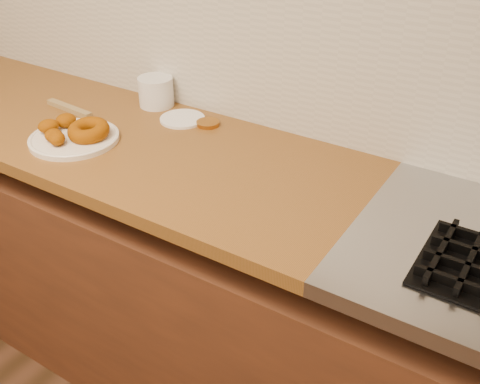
# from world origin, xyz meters

# --- Properties ---
(base_cabinet) EXTENTS (3.60, 0.60, 0.77)m
(base_cabinet) POSITION_xyz_m (0.00, 1.69, 0.39)
(base_cabinet) COLOR #582C18
(base_cabinet) RESTS_ON floor
(butcher_block) EXTENTS (2.30, 0.62, 0.04)m
(butcher_block) POSITION_xyz_m (-0.65, 1.69, 0.88)
(butcher_block) COLOR brown
(butcher_block) RESTS_ON base_cabinet
(backsplash) EXTENTS (3.60, 0.02, 0.60)m
(backsplash) POSITION_xyz_m (0.00, 1.99, 1.20)
(backsplash) COLOR beige
(backsplash) RESTS_ON wall_back
(donut_plate) EXTENTS (0.27, 0.27, 0.02)m
(donut_plate) POSITION_xyz_m (-0.37, 1.58, 0.91)
(donut_plate) COLOR white
(donut_plate) RESTS_ON butcher_block
(ring_donut) EXTENTS (0.15, 0.15, 0.06)m
(ring_donut) POSITION_xyz_m (-0.33, 1.61, 0.94)
(ring_donut) COLOR #904800
(ring_donut) RESTS_ON donut_plate
(fried_dough_chunks) EXTENTS (0.16, 0.18, 0.04)m
(fried_dough_chunks) POSITION_xyz_m (-0.42, 1.56, 0.93)
(fried_dough_chunks) COLOR #904800
(fried_dough_chunks) RESTS_ON donut_plate
(plastic_tub) EXTENTS (0.12, 0.12, 0.10)m
(plastic_tub) POSITION_xyz_m (-0.34, 1.93, 0.95)
(plastic_tub) COLOR silver
(plastic_tub) RESTS_ON butcher_block
(tub_lid) EXTENTS (0.17, 0.17, 0.01)m
(tub_lid) POSITION_xyz_m (-0.19, 1.87, 0.90)
(tub_lid) COLOR white
(tub_lid) RESTS_ON butcher_block
(brass_jar_lid) EXTENTS (0.09, 0.09, 0.01)m
(brass_jar_lid) POSITION_xyz_m (-0.10, 1.89, 0.91)
(brass_jar_lid) COLOR #A96A23
(brass_jar_lid) RESTS_ON butcher_block
(wooden_utensil) EXTENTS (0.21, 0.04, 0.02)m
(wooden_utensil) POSITION_xyz_m (-0.55, 1.73, 0.91)
(wooden_utensil) COLOR olive
(wooden_utensil) RESTS_ON butcher_block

